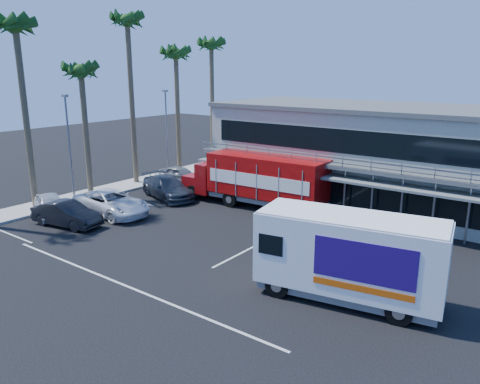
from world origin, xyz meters
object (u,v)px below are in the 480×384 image
Objects in this scene: parked_car_b at (67,214)px; parked_car_a at (50,205)px; white_van at (349,256)px; red_truck at (258,179)px.

parked_car_a is at bearing 68.74° from parked_car_b.
white_van is at bearing -63.92° from parked_car_a.
red_truck is 2.40× the size of parked_car_b.
red_truck is at bearing 130.25° from white_van.
white_van is 21.48m from parked_car_a.
red_truck is at bearing -20.39° from parked_car_a.
parked_car_a is 0.95× the size of parked_car_b.
parked_car_b reaches higher than parked_car_a.
parked_car_b is at bearing 174.62° from white_van.
parked_car_b is (-18.74, -1.47, -1.26)m from white_van.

